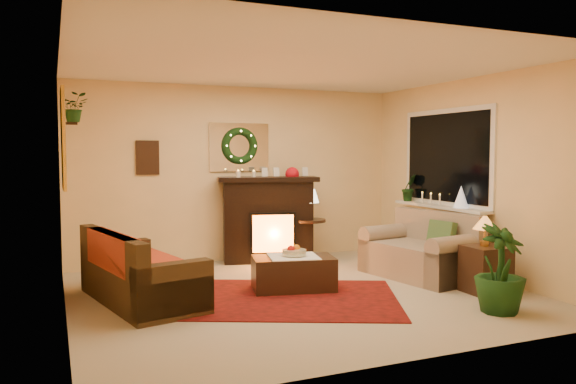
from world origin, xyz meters
name	(u,v)px	position (x,y,z in m)	size (l,w,h in m)	color
floor	(300,294)	(0.00, 0.00, 0.00)	(5.00, 5.00, 0.00)	beige
ceiling	(300,65)	(0.00, 0.00, 2.60)	(5.00, 5.00, 0.00)	white
wall_back	(239,174)	(0.00, 2.25, 1.30)	(5.00, 5.00, 0.00)	#EFD88C
wall_front	(420,194)	(0.00, -2.25, 1.30)	(5.00, 5.00, 0.00)	#EFD88C
wall_left	(63,186)	(-2.50, 0.00, 1.30)	(4.50, 4.50, 0.00)	#EFD88C
wall_right	(474,177)	(2.50, 0.00, 1.30)	(4.50, 4.50, 0.00)	#EFD88C
area_rug	(290,298)	(-0.19, -0.18, 0.01)	(2.35, 1.76, 0.01)	maroon
sofa	(142,262)	(-1.72, 0.35, 0.43)	(0.80, 1.81, 0.78)	#513928
red_throw	(135,258)	(-1.77, 0.52, 0.46)	(0.75, 1.22, 0.02)	red
fireplace	(268,225)	(0.34, 1.94, 0.55)	(1.30, 0.41, 1.19)	black
poinsettia	(292,174)	(0.72, 1.89, 1.30)	(0.21, 0.21, 0.21)	red
mantel_candle_a	(238,178)	(-0.13, 1.90, 1.26)	(0.06, 0.06, 0.19)	#ECE6CC
mantel_candle_b	(254,177)	(0.13, 1.95, 1.26)	(0.06, 0.06, 0.17)	white
mantel_mirror	(239,147)	(0.00, 2.23, 1.70)	(0.92, 0.02, 0.72)	white
wreath	(240,146)	(0.00, 2.19, 1.72)	(0.55, 0.55, 0.11)	#194719
wall_art	(148,158)	(-1.35, 2.23, 1.55)	(0.32, 0.03, 0.48)	#381E11
gold_mirror	(63,140)	(-2.48, 0.30, 1.75)	(0.03, 0.84, 1.00)	gold
hanging_plant	(75,122)	(-2.34, 1.05, 1.97)	(0.33, 0.28, 0.36)	#194719
loveseat	(419,245)	(1.78, 0.19, 0.42)	(0.84, 1.46, 0.84)	gray
window_frame	(447,158)	(2.48, 0.55, 1.55)	(0.03, 1.86, 1.36)	white
window_glass	(446,158)	(2.47, 0.55, 1.55)	(0.02, 1.70, 1.22)	black
window_sill	(440,206)	(2.38, 0.55, 0.87)	(0.22, 1.86, 0.04)	white
mini_tree	(461,197)	(2.38, 0.11, 1.04)	(0.19, 0.19, 0.29)	silver
sill_plant	(409,188)	(2.36, 1.26, 1.08)	(0.29, 0.23, 0.52)	#1E6121
side_table_round	(309,239)	(0.93, 1.73, 0.32)	(0.48, 0.48, 0.63)	#3D2918
lamp_cream	(309,202)	(0.92, 1.74, 0.88)	(0.30, 0.30, 0.46)	#FFF3C2
end_table_square	(486,270)	(1.99, -0.80, 0.27)	(0.44, 0.44, 0.54)	#4D2F17
lamp_tiffany	(485,229)	(1.98, -0.78, 0.74)	(0.27, 0.27, 0.40)	#FFA810
coffee_table	(293,273)	(-0.01, 0.17, 0.21)	(0.95, 0.52, 0.40)	#4B311A
fruit_bowl	(294,252)	(0.01, 0.18, 0.45)	(0.28, 0.28, 0.07)	beige
floor_palm	(500,269)	(1.55, -1.49, 0.45)	(1.51, 1.51, 2.69)	#1D3D1C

